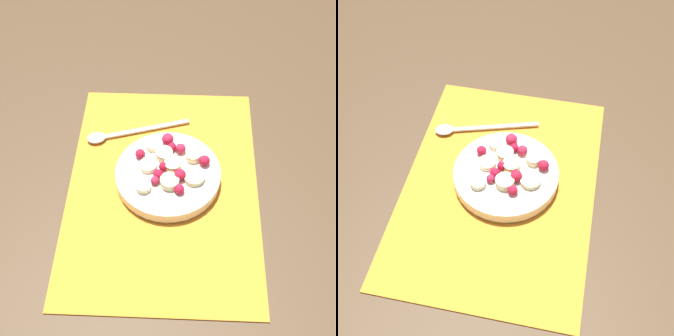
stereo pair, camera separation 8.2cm
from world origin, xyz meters
TOP-DOWN VIEW (x-y plane):
  - ground_plane at (0.00, 0.00)m, footprint 3.00×3.00m
  - placemat at (0.00, 0.00)m, footprint 0.48×0.34m
  - fruit_bowl at (-0.02, 0.01)m, footprint 0.19×0.19m
  - spoon at (-0.12, -0.09)m, footprint 0.08×0.20m

SIDE VIEW (x-z plane):
  - ground_plane at x=0.00m, z-range 0.00..0.00m
  - placemat at x=0.00m, z-range 0.00..0.01m
  - spoon at x=-0.12m, z-range 0.01..0.01m
  - fruit_bowl at x=-0.02m, z-range 0.00..0.04m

